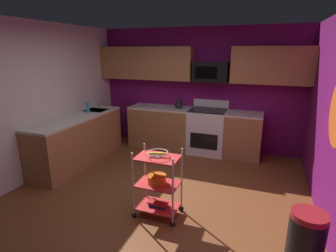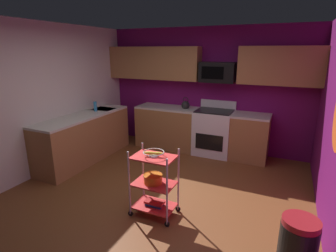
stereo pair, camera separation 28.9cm
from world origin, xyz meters
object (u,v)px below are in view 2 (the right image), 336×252
(book_stack, at_px, (154,203))
(fruit_bowl, at_px, (154,153))
(oven_range, at_px, (214,132))
(dish_soap_bottle, at_px, (95,106))
(rolling_cart, at_px, (154,183))
(trash_can, at_px, (297,250))
(microwave, at_px, (218,72))
(kettle, at_px, (186,105))
(mixing_bowl_large, at_px, (153,179))

(book_stack, bearing_deg, fruit_bowl, 180.00)
(oven_range, relative_size, dish_soap_bottle, 5.50)
(dish_soap_bottle, bearing_deg, rolling_cart, -34.62)
(rolling_cart, height_order, trash_can, rolling_cart)
(microwave, relative_size, rolling_cart, 0.77)
(book_stack, bearing_deg, kettle, 101.83)
(kettle, height_order, trash_can, kettle)
(oven_range, height_order, kettle, kettle)
(fruit_bowl, height_order, trash_can, fruit_bowl)
(book_stack, height_order, dish_soap_bottle, dish_soap_bottle)
(rolling_cart, bearing_deg, book_stack, 104.04)
(rolling_cart, distance_m, fruit_bowl, 0.42)
(kettle, relative_size, dish_soap_bottle, 1.32)
(microwave, bearing_deg, mixing_bowl_large, -93.07)
(rolling_cart, distance_m, mixing_bowl_large, 0.07)
(fruit_bowl, xyz_separation_m, kettle, (-0.52, 2.46, 0.12))
(microwave, height_order, kettle, microwave)
(fruit_bowl, height_order, dish_soap_bottle, dish_soap_bottle)
(rolling_cart, xyz_separation_m, dish_soap_bottle, (-2.10, 1.45, 0.57))
(kettle, bearing_deg, book_stack, -78.17)
(dish_soap_bottle, bearing_deg, oven_range, 24.49)
(oven_range, height_order, book_stack, oven_range)
(book_stack, bearing_deg, oven_range, 87.16)
(rolling_cart, distance_m, trash_can, 1.75)
(book_stack, relative_size, trash_can, 0.39)
(dish_soap_bottle, bearing_deg, kettle, 32.46)
(kettle, bearing_deg, dish_soap_bottle, -147.54)
(oven_range, bearing_deg, book_stack, -92.84)
(rolling_cart, relative_size, book_stack, 3.52)
(rolling_cart, relative_size, kettle, 3.47)
(mixing_bowl_large, relative_size, trash_can, 0.38)
(oven_range, xyz_separation_m, fruit_bowl, (-0.12, -2.46, 0.40))
(oven_range, height_order, microwave, microwave)
(mixing_bowl_large, height_order, dish_soap_bottle, dish_soap_bottle)
(trash_can, bearing_deg, dish_soap_bottle, 154.19)
(oven_range, bearing_deg, dish_soap_bottle, -155.51)
(rolling_cart, height_order, fruit_bowl, rolling_cart)
(microwave, xyz_separation_m, mixing_bowl_large, (-0.14, -2.57, -1.18))
(kettle, bearing_deg, fruit_bowl, -78.17)
(trash_can, bearing_deg, oven_range, 118.95)
(oven_range, bearing_deg, microwave, 90.26)
(microwave, relative_size, book_stack, 2.70)
(microwave, distance_m, dish_soap_bottle, 2.58)
(kettle, bearing_deg, microwave, 9.66)
(oven_range, relative_size, microwave, 1.57)
(oven_range, xyz_separation_m, book_stack, (-0.12, -2.46, -0.32))
(microwave, xyz_separation_m, dish_soap_bottle, (-2.22, -1.12, -0.68))
(dish_soap_bottle, xyz_separation_m, trash_can, (3.80, -1.84, -0.69))
(oven_range, relative_size, fruit_bowl, 4.04)
(fruit_bowl, xyz_separation_m, trash_can, (1.70, -0.39, -0.55))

